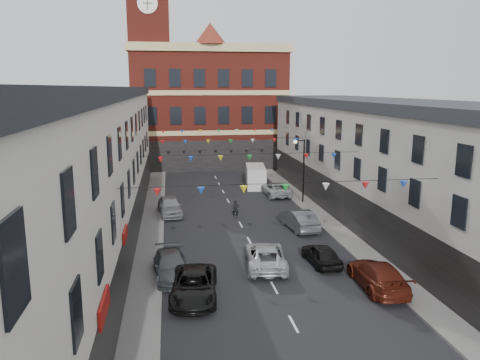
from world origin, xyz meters
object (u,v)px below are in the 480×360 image
street_lamp (301,162)px  pedestrian (236,209)px  car_right_d (321,254)px  moving_car (266,256)px  car_left_d (171,266)px  car_left_c (194,285)px  car_right_c (378,275)px  car_left_e (170,206)px  white_van (256,176)px  car_right_e (299,219)px  car_right_f (276,189)px

street_lamp → pedestrian: bearing=-148.9°
street_lamp → car_right_d: 15.70m
moving_car → pedestrian: 10.95m
car_right_d → moving_car: moving_car is taller
moving_car → pedestrian: pedestrian is taller
street_lamp → car_left_d: size_ratio=1.29×
street_lamp → car_left_c: bearing=-120.4°
street_lamp → car_right_c: bearing=-93.2°
car_left_c → car_right_c: (9.85, -0.23, 0.04)m
pedestrian → car_left_e: bearing=177.9°
car_right_c → white_van: 26.96m
car_left_c → car_left_e: car_left_e is taller
car_right_e → car_right_c: bearing=89.8°
pedestrian → white_van: bearing=88.2°
car_left_c → pedestrian: bearing=79.7°
car_right_e → street_lamp: bearing=-113.5°
pedestrian → car_left_d: bearing=-98.6°
moving_car → street_lamp: bearing=-106.4°
street_lamp → white_van: street_lamp is taller
car_right_c → car_right_d: bearing=-61.1°
car_left_e → car_right_d: 15.73m
car_right_f → car_right_c: bearing=90.4°
car_left_e → pedestrian: car_left_e is taller
car_right_c → pedestrian: size_ratio=3.36×
car_left_d → car_left_e: car_left_e is taller
car_left_c → car_right_e: car_right_e is taller
street_lamp → car_right_d: (-2.95, -15.07, -3.26)m
car_right_c → white_van: (-1.70, 26.90, 0.40)m
street_lamp → car_right_e: street_lamp is taller
car_left_c → car_right_d: car_left_c is taller
car_left_e → car_left_c: bearing=-91.8°
pedestrian → moving_car: bearing=-72.4°
car_left_c → car_right_e: (8.56, 10.80, 0.07)m
car_left_d → car_right_e: (9.71, 7.86, 0.09)m
street_lamp → car_right_c: (-1.05, -18.84, -3.17)m
car_left_e → white_van: bearing=42.1°
street_lamp → car_left_c: street_lamp is taller
car_right_e → moving_car: 8.24m
street_lamp → car_left_d: bearing=-127.6°
street_lamp → white_van: size_ratio=1.17×
car_right_c → white_van: size_ratio=0.99×
car_left_e → moving_car: size_ratio=0.92×
car_left_e → street_lamp: bearing=4.7°
car_left_d → street_lamp: bearing=48.1°
car_left_d → car_right_e: 12.50m
street_lamp → moving_car: 16.60m
car_left_e → pedestrian: size_ratio=3.08×
car_left_d → car_right_e: bearing=34.7°
car_right_d → car_right_f: (1.43, 18.53, 0.05)m
street_lamp → car_left_c: size_ratio=1.20×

